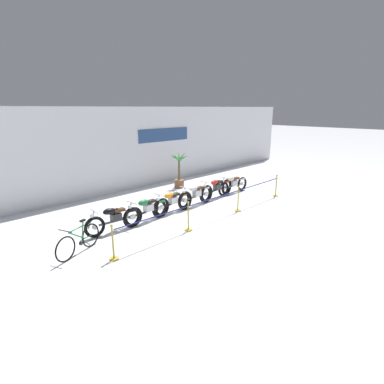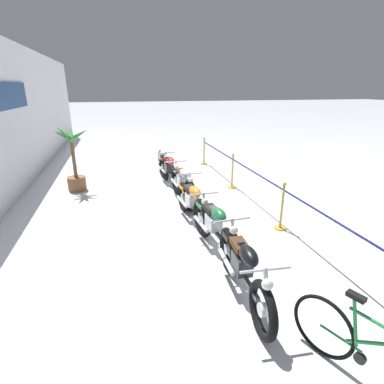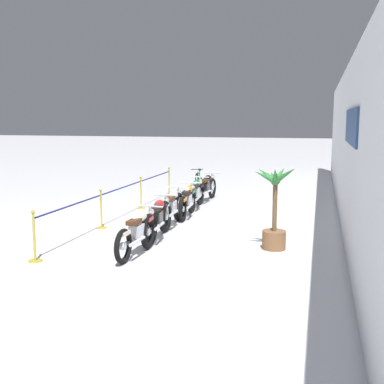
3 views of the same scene
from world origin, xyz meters
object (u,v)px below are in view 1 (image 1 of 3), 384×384
at_px(stanchion_far_right, 276,189).
at_px(motorcycle_red_4, 216,189).
at_px(motorcycle_silver_3, 196,195).
at_px(potted_palm_left_of_row, 179,171).
at_px(bicycle, 79,241).
at_px(stanchion_mid_left, 188,220).
at_px(motorcycle_orange_2, 172,202).
at_px(motorcycle_green_1, 147,210).
at_px(stanchion_far_left, 191,210).
at_px(stanchion_mid_right, 238,203).
at_px(motorcycle_cream_5, 233,184).
at_px(motorcycle_black_0, 115,219).

bearing_deg(stanchion_far_right, motorcycle_red_4, 142.38).
height_order(motorcycle_silver_3, potted_palm_left_of_row, potted_palm_left_of_row).
relative_size(bicycle, stanchion_mid_left, 1.56).
height_order(motorcycle_red_4, potted_palm_left_of_row, potted_palm_left_of_row).
bearing_deg(motorcycle_orange_2, bicycle, -170.15).
xyz_separation_m(motorcycle_green_1, motorcycle_orange_2, (1.31, 0.09, -0.01)).
bearing_deg(potted_palm_left_of_row, motorcycle_green_1, -146.09).
bearing_deg(motorcycle_red_4, motorcycle_orange_2, -179.25).
xyz_separation_m(motorcycle_green_1, stanchion_far_left, (0.65, -1.67, 0.25)).
relative_size(motorcycle_red_4, bicycle, 1.50).
height_order(bicycle, stanchion_far_left, stanchion_far_left).
height_order(motorcycle_orange_2, stanchion_mid_right, stanchion_mid_right).
xyz_separation_m(motorcycle_silver_3, motorcycle_red_4, (1.48, 0.10, -0.01)).
bearing_deg(stanchion_mid_left, motorcycle_red_4, 26.48).
relative_size(motorcycle_cream_5, stanchion_far_right, 2.05).
distance_m(bicycle, stanchion_mid_right, 6.45).
height_order(motorcycle_black_0, stanchion_mid_right, stanchion_mid_right).
height_order(motorcycle_silver_3, motorcycle_cream_5, motorcycle_silver_3).
xyz_separation_m(bicycle, stanchion_far_right, (9.42, -1.02, -0.04)).
bearing_deg(stanchion_far_left, bicycle, 164.28).
relative_size(motorcycle_cream_5, stanchion_mid_left, 2.05).
bearing_deg(stanchion_mid_left, bicycle, 163.68).
relative_size(motorcycle_cream_5, stanchion_far_left, 0.24).
bearing_deg(stanchion_mid_right, motorcycle_green_1, 153.79).
xyz_separation_m(motorcycle_red_4, stanchion_far_right, (2.33, -1.80, -0.12)).
height_order(motorcycle_green_1, stanchion_mid_right, stanchion_mid_right).
relative_size(motorcycle_red_4, stanchion_mid_right, 2.33).
xyz_separation_m(motorcycle_green_1, stanchion_mid_left, (0.51, -1.67, -0.11)).
height_order(stanchion_far_left, stanchion_mid_left, same).
xyz_separation_m(motorcycle_red_4, stanchion_mid_right, (-0.72, -1.80, -0.12)).
height_order(motorcycle_black_0, bicycle, bicycle).
bearing_deg(stanchion_mid_right, potted_palm_left_of_row, 78.94).
height_order(motorcycle_black_0, motorcycle_green_1, motorcycle_green_1).
distance_m(motorcycle_red_4, bicycle, 7.13).
bearing_deg(stanchion_far_left, motorcycle_red_4, 27.40).
distance_m(stanchion_far_left, stanchion_mid_left, 0.39).
relative_size(motorcycle_orange_2, motorcycle_silver_3, 0.97).
xyz_separation_m(motorcycle_orange_2, bicycle, (-4.28, -0.74, -0.07)).
bearing_deg(motorcycle_green_1, motorcycle_red_4, 1.76).
distance_m(motorcycle_black_0, potted_palm_left_of_row, 6.35).
height_order(stanchion_far_left, stanchion_far_right, same).
bearing_deg(motorcycle_red_4, stanchion_mid_left, -153.52).
distance_m(motorcycle_black_0, stanchion_far_left, 2.65).
relative_size(motorcycle_red_4, motorcycle_cream_5, 1.14).
bearing_deg(motorcycle_silver_3, motorcycle_red_4, 4.03).
bearing_deg(stanchion_far_right, potted_palm_left_of_row, 115.48).
xyz_separation_m(bicycle, stanchion_mid_left, (3.48, -1.02, -0.04)).
bearing_deg(potted_palm_left_of_row, motorcycle_red_4, -93.42).
bearing_deg(motorcycle_black_0, motorcycle_green_1, -0.99).
distance_m(motorcycle_green_1, motorcycle_red_4, 4.12).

